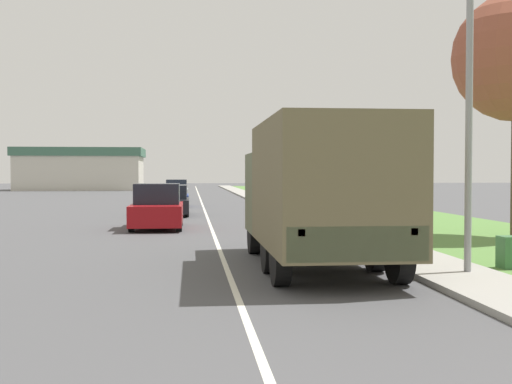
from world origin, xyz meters
name	(u,v)px	position (x,y,z in m)	size (l,w,h in m)	color
ground_plane	(203,206)	(0.00, 40.00, 0.00)	(180.00, 180.00, 0.00)	#4C4C4F
lane_centre_stripe	(203,206)	(0.00, 40.00, 0.00)	(0.12, 120.00, 0.00)	silver
sidewalk_right	(272,204)	(4.50, 40.00, 0.06)	(1.80, 120.00, 0.12)	#9E9B93
grass_strip_right	(339,205)	(8.90, 40.00, 0.01)	(7.00, 120.00, 0.02)	#56843D
military_truck	(318,189)	(2.00, 12.59, 1.74)	(2.57, 7.25, 3.17)	#545B3D
car_nearest_ahead	(157,209)	(-2.03, 23.08, 0.75)	(1.88, 4.06, 1.70)	maroon
car_second_ahead	(170,202)	(-1.80, 30.58, 0.67)	(1.88, 4.08, 1.49)	black
car_third_ahead	(175,197)	(-1.78, 38.90, 0.62)	(1.76, 4.05, 1.37)	navy
car_fourth_ahead	(177,191)	(-1.86, 49.05, 0.71)	(1.78, 3.94, 1.58)	#B7BABF
lamp_post	(459,64)	(4.54, 11.04, 4.27)	(1.69, 0.24, 6.96)	gray
utility_box	(512,252)	(6.20, 12.01, 0.37)	(0.55, 0.45, 0.70)	#3D7042
building_distant	(81,169)	(-14.11, 78.98, 2.59)	(15.11, 8.48, 5.12)	beige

